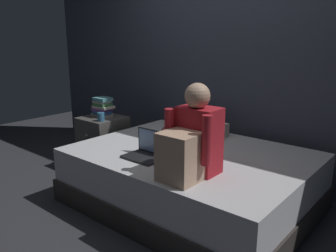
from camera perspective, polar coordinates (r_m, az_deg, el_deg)
name	(u,v)px	position (r m, az deg, el deg)	size (l,w,h in m)	color
ground_plane	(151,208)	(3.09, -2.78, -13.46)	(8.00, 8.00, 0.00)	#2D2D33
wall_back	(229,47)	(3.70, 10.01, 12.79)	(5.60, 0.10, 2.70)	#383D4C
bed	(191,178)	(3.08, 3.78, -8.58)	(2.00, 1.50, 0.49)	#332D2B
nightstand	(103,142)	(3.97, -10.68, -2.66)	(0.44, 0.46, 0.58)	#474442
person_sitting	(192,141)	(2.41, 3.92, -2.56)	(0.39, 0.44, 0.66)	#B21E28
laptop	(147,151)	(2.83, -3.49, -4.13)	(0.32, 0.23, 0.22)	black
pillow	(196,129)	(3.47, 4.65, -0.44)	(0.56, 0.36, 0.13)	beige
book_stack	(102,107)	(3.92, -10.82, 3.08)	(0.24, 0.17, 0.22)	beige
mug	(101,117)	(3.72, -11.07, 1.50)	(0.08, 0.08, 0.09)	teal
clothes_pile	(175,131)	(3.40, 1.11, -0.89)	(0.30, 0.20, 0.12)	#4C6B56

